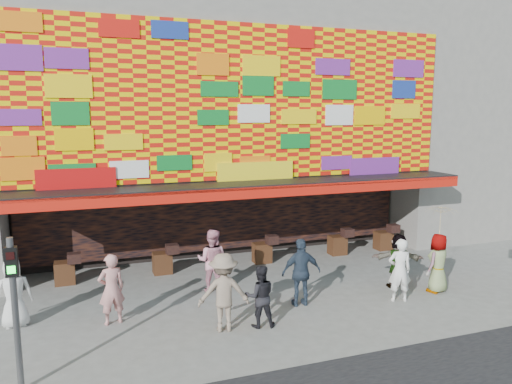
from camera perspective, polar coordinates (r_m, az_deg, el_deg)
ground at (r=13.42m, az=3.69°, el=-13.93°), size 90.00×90.00×0.00m
shop_building at (r=20.10m, az=-5.63°, el=9.04°), size 15.20×9.40×10.00m
neighbor_right at (r=26.39m, az=23.43°, el=10.02°), size 11.00×8.00×12.00m
signal_left at (r=10.43m, az=-25.91°, el=-10.78°), size 0.22×0.20×3.00m
ped_a at (r=13.81m, az=-25.95°, el=-10.33°), size 0.90×0.65×1.73m
ped_b at (r=13.12m, az=-16.20°, el=-10.61°), size 0.73×0.55×1.80m
ped_c at (r=12.50m, az=0.46°, el=-11.81°), size 0.86×0.73×1.56m
ped_d at (r=12.27m, az=-3.73°, el=-11.36°), size 1.34×0.91×1.92m
ped_e at (r=13.80m, az=5.20°, el=-9.12°), size 1.14×0.56×1.88m
ped_f at (r=15.74m, az=15.95°, el=-7.55°), size 1.60×1.12×1.66m
ped_g at (r=15.69m, az=20.09°, el=-7.64°), size 1.00×0.82×1.75m
ped_h at (r=14.62m, az=16.10°, el=-8.56°), size 0.75×0.59×1.79m
ped_i at (r=14.85m, az=-5.04°, el=-7.80°), size 1.14×1.06×1.87m
parasol at (r=15.39m, az=20.35°, el=-3.10°), size 1.28×1.29×1.84m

